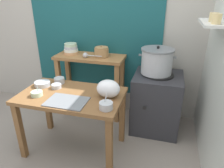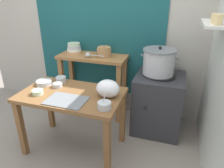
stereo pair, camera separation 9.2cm
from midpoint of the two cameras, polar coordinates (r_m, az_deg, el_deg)
The scene contains 16 objects.
ground_plane at distance 2.65m, azimuth -7.52°, elevation -16.87°, with size 9.00×9.00×0.00m, color gray.
wall_back at distance 3.03m, azimuth 1.66°, elevation 16.02°, with size 4.40×0.12×2.60m.
prep_table at distance 2.34m, azimuth -9.64°, elevation -4.91°, with size 1.10×0.66×0.72m.
back_shelf_table at distance 3.02m, azimuth -4.31°, elevation 3.67°, with size 0.96×0.40×0.90m.
stove_block at distance 2.83m, azimuth 13.27°, elevation -5.02°, with size 0.60×0.61×0.78m.
steamer_pot at distance 2.63m, azimuth 13.58°, elevation 5.90°, with size 0.45×0.40×0.35m.
clay_pot at distance 2.87m, azimuth -1.25°, elevation 8.69°, with size 0.19×0.19×0.16m.
bowl_stack_enamel at distance 3.08m, azimuth -9.37°, elevation 9.49°, with size 0.21×0.21×0.15m.
ladle at distance 2.85m, azimuth -5.46°, elevation 7.85°, with size 0.26×0.07×0.07m.
serving_tray at distance 2.14m, azimuth -11.10°, elevation -4.41°, with size 0.40×0.28×0.01m, color slate.
plastic_bag at distance 2.14m, azimuth 0.11°, elevation -1.25°, with size 0.24×0.20×0.18m, color white.
prep_bowl_0 at distance 2.56m, azimuth -16.97°, elevation 0.43°, with size 0.18×0.18×0.05m.
prep_bowl_1 at distance 2.34m, azimuth -18.46°, elevation -2.04°, with size 0.12×0.12×0.14m.
prep_bowl_2 at distance 2.45m, azimuth -13.51°, elevation -0.26°, with size 0.11×0.11×0.05m.
prep_bowl_3 at distance 2.57m, azimuth -12.69°, elevation 1.24°, with size 0.12×0.12×0.07m.
prep_bowl_4 at distance 1.95m, azimuth -0.73°, elevation -5.79°, with size 0.13×0.13×0.15m.
Camera 2 is at (0.97, -1.77, 1.73)m, focal length 33.71 mm.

